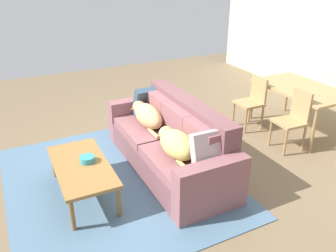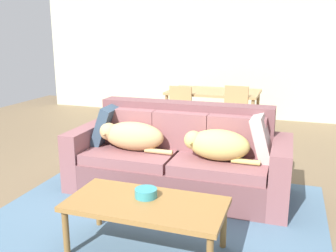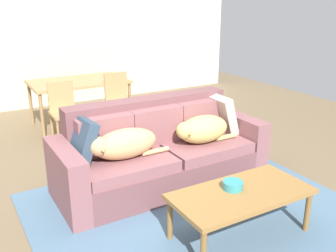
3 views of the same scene
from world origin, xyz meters
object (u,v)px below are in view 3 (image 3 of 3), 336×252
Objects in this scene: throw_pillow_by_right_arm at (221,114)px; dining_table at (79,84)px; dog_on_left_cushion at (123,144)px; bowl_on_coffee_table at (233,185)px; dining_chair_near_left at (64,109)px; couch at (160,153)px; dog_on_right_cushion at (202,129)px; coffee_table at (241,196)px; throw_pillow_by_left_arm at (80,141)px; dining_chair_near_right at (119,100)px.

throw_pillow_by_right_arm reaches higher than dining_table.
throw_pillow_by_right_arm is at bearing 7.62° from dog_on_left_cushion.
dining_chair_near_left is (-0.65, 2.95, 0.03)m from bowl_on_coffee_table.
dog_on_right_cushion is (0.44, -0.16, 0.25)m from couch.
dog_on_right_cushion is 2.20m from dining_chair_near_left.
coffee_table is 1.41× the size of dining_chair_near_left.
bowl_on_coffee_table is at bearing -86.24° from couch.
dog_on_left_cushion is 0.94m from dog_on_right_cushion.
dining_chair_near_left is (-1.01, 1.96, -0.12)m from dog_on_right_cushion.
dog_on_left_cushion is 0.42m from throw_pillow_by_left_arm.
coffee_table is 0.12m from bowl_on_coffee_table.
dog_on_left_cushion reaches higher than bowl_on_coffee_table.
dog_on_left_cushion is 2.15m from dining_chair_near_right.
dining_chair_near_right reaches higher than dining_chair_near_left.
bowl_on_coffee_table is at bearing -110.30° from dog_on_right_cushion.
couch is 5.13× the size of throw_pillow_by_left_arm.
throw_pillow_by_left_arm is 1.54m from bowl_on_coffee_table.
couch is 0.57m from dog_on_left_cushion.
dining_table is (-1.01, 2.37, 0.02)m from throw_pillow_by_right_arm.
throw_pillow_by_right_arm is 0.53× the size of dining_chair_near_left.
couch is 1.57× the size of dining_table.
coffee_table is at bearing -107.39° from dog_on_right_cushion.
dog_on_left_cushion is 2.59m from dining_table.
coffee_table is (0.99, -1.28, -0.28)m from throw_pillow_by_left_arm.
throw_pillow_by_right_arm reaches higher than dining_chair_near_left.
coffee_table is at bearing -120.07° from throw_pillow_by_right_arm.
couch is at bearing 15.55° from dog_on_left_cushion.
coffee_table is 0.82× the size of dining_table.
dining_chair_near_left is (-1.43, 1.74, -0.17)m from throw_pillow_by_right_arm.
dining_table reaches higher than coffee_table.
dog_on_right_cushion is at bearing -77.34° from dining_table.
coffee_table is at bearing -68.83° from bowl_on_coffee_table.
dining_chair_near_left is at bearing 80.02° from throw_pillow_by_left_arm.
dining_chair_near_left is at bearing 116.58° from dog_on_right_cushion.
dining_chair_near_left is at bearing 129.47° from throw_pillow_by_right_arm.
throw_pillow_by_right_arm is 2.61× the size of bowl_on_coffee_table.
throw_pillow_by_left_arm is 1.79m from dining_chair_near_left.
couch is at bearing -86.75° from dining_table.
dining_chair_near_right is (0.21, 3.02, 0.04)m from bowl_on_coffee_table.
throw_pillow_by_left_arm is (-0.38, 0.18, 0.05)m from dog_on_left_cushion.
dog_on_left_cushion is at bearing -108.93° from dining_chair_near_right.
coffee_table is at bearing -85.98° from dining_table.
bowl_on_coffee_table is 3.60m from dining_table.
dog_on_left_cushion is 0.97× the size of dining_chair_near_left.
dog_on_right_cushion is 0.48m from throw_pillow_by_right_arm.
dog_on_left_cushion is at bearing -164.45° from couch.
bowl_on_coffee_table is 0.12× the size of dining_table.
dining_table is at bearing 56.03° from dining_chair_near_left.
throw_pillow_by_left_arm is at bearing 154.09° from dog_on_left_cushion.
dining_table is (-0.14, 2.42, 0.32)m from couch.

